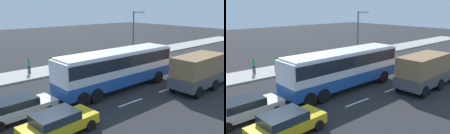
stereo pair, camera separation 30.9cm
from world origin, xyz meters
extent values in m
plane|color=#28282B|center=(0.00, 0.00, 0.00)|extent=(120.00, 120.00, 0.00)
cube|color=#A8A399|center=(0.00, 8.87, 0.07)|extent=(80.00, 4.00, 0.15)
cube|color=white|center=(-2.08, -3.06, 0.00)|extent=(2.40, 0.16, 0.01)
cube|color=white|center=(2.38, -3.06, 0.00)|extent=(2.40, 0.16, 0.01)
cube|color=white|center=(7.48, -3.06, 0.00)|extent=(2.40, 0.16, 0.01)
cube|color=white|center=(11.45, -3.06, 0.00)|extent=(2.40, 0.16, 0.01)
cube|color=#1E4C9E|center=(-0.83, -0.21, 1.02)|extent=(11.17, 2.67, 0.93)
cube|color=silver|center=(-0.83, -0.21, 2.33)|extent=(11.17, 2.67, 1.70)
cube|color=black|center=(-0.83, -0.21, 2.57)|extent=(10.94, 2.70, 0.94)
cube|color=black|center=(4.69, -0.12, 2.42)|extent=(0.15, 2.31, 1.36)
cube|color=silver|center=(-0.83, -0.21, 3.25)|extent=(10.72, 2.51, 0.12)
cylinder|color=black|center=(3.12, 1.05, 0.55)|extent=(1.10, 0.32, 1.10)
cylinder|color=black|center=(3.15, -1.35, 0.55)|extent=(1.10, 0.32, 1.10)
cylinder|color=black|center=(-4.01, 0.95, 0.55)|extent=(1.10, 0.32, 1.10)
cylinder|color=black|center=(-3.98, -1.46, 0.55)|extent=(1.10, 0.32, 1.10)
cylinder|color=black|center=(-5.21, 0.93, 0.55)|extent=(1.10, 0.32, 1.10)
cylinder|color=black|center=(-5.17, -1.47, 0.55)|extent=(1.10, 0.32, 1.10)
cube|color=red|center=(8.02, -4.54, 1.50)|extent=(1.98, 2.40, 2.04)
cube|color=#4C4C4F|center=(4.19, -4.64, 0.93)|extent=(5.40, 2.49, 0.90)
cube|color=olive|center=(4.19, -4.64, 2.16)|extent=(5.19, 2.39, 1.56)
cylinder|color=black|center=(8.05, -3.42, 0.48)|extent=(0.97, 0.30, 0.96)
cylinder|color=black|center=(5.02, -3.50, 0.48)|extent=(0.97, 0.30, 0.96)
cylinder|color=black|center=(5.08, -5.75, 0.48)|extent=(0.97, 0.30, 0.96)
cylinder|color=black|center=(2.39, -3.57, 0.48)|extent=(0.97, 0.30, 0.96)
cylinder|color=black|center=(2.45, -5.81, 0.48)|extent=(0.97, 0.30, 0.96)
cube|color=gold|center=(-8.21, -3.69, 0.61)|extent=(4.39, 2.11, 0.58)
cube|color=#1E2833|center=(-8.45, -3.70, 1.14)|extent=(2.46, 1.82, 0.47)
cylinder|color=black|center=(-6.80, -2.72, 0.32)|extent=(0.65, 0.25, 0.64)
cylinder|color=black|center=(-6.67, -4.42, 0.32)|extent=(0.65, 0.25, 0.64)
cylinder|color=black|center=(-9.75, -2.95, 0.32)|extent=(0.65, 0.25, 0.64)
cube|color=silver|center=(-9.13, -0.29, 0.61)|extent=(4.55, 2.02, 0.59)
cube|color=black|center=(-9.35, -0.30, 1.14)|extent=(2.54, 1.77, 0.47)
cylinder|color=black|center=(-7.60, 0.64, 0.32)|extent=(0.65, 0.24, 0.64)
cylinder|color=black|center=(-7.51, -1.05, 0.32)|extent=(0.65, 0.24, 0.64)
cylinder|color=brown|center=(-2.39, 9.02, 0.53)|extent=(0.14, 0.14, 0.77)
cylinder|color=brown|center=(-2.23, 8.99, 0.53)|extent=(0.14, 0.14, 0.77)
cylinder|color=#338C4C|center=(-2.31, 9.00, 1.21)|extent=(0.32, 0.32, 0.58)
sphere|color=#9E7051|center=(-2.31, 9.00, 1.60)|extent=(0.21, 0.21, 0.21)
cylinder|color=#38334C|center=(-4.68, 8.94, 0.56)|extent=(0.14, 0.14, 0.82)
cylinder|color=#38334C|center=(-4.84, 8.96, 0.56)|extent=(0.14, 0.14, 0.82)
cylinder|color=#338C4C|center=(-4.76, 8.95, 1.27)|extent=(0.32, 0.32, 0.61)
sphere|color=brown|center=(-4.76, 8.95, 1.69)|extent=(0.22, 0.22, 0.22)
cylinder|color=#47474C|center=(8.57, 7.20, 3.19)|extent=(0.16, 0.16, 6.08)
cylinder|color=#47474C|center=(9.43, 7.20, 6.08)|extent=(1.71, 0.10, 0.10)
cube|color=silver|center=(10.28, 7.20, 5.98)|extent=(0.50, 0.24, 0.16)
camera|label=1|loc=(-13.81, -14.57, 6.90)|focal=38.51mm
camera|label=2|loc=(-14.04, -14.37, 6.90)|focal=38.51mm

